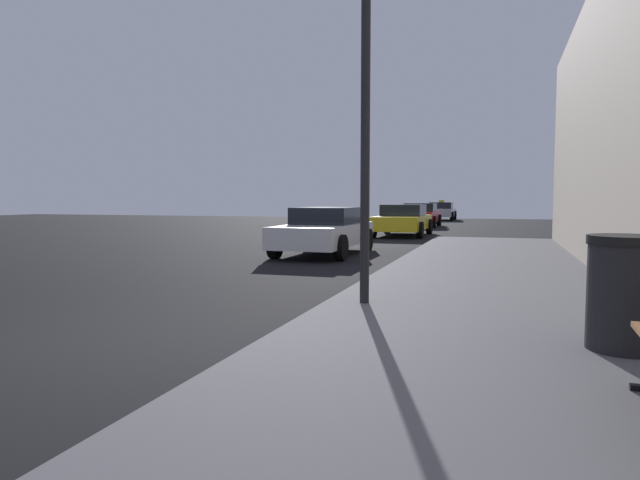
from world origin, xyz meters
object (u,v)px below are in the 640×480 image
(trash_bin, at_px, (626,293))
(car_yellow, at_px, (403,220))
(street_lamp, at_px, (366,48))
(car_red, at_px, (420,215))
(car_silver, at_px, (441,211))
(car_white, at_px, (325,230))

(trash_bin, bearing_deg, car_yellow, 105.78)
(street_lamp, height_order, car_yellow, street_lamp)
(car_yellow, relative_size, car_red, 1.10)
(car_red, relative_size, car_silver, 1.02)
(car_yellow, xyz_separation_m, car_silver, (-0.25, 17.80, -0.00))
(trash_bin, relative_size, car_white, 0.24)
(car_yellow, distance_m, car_red, 7.83)
(trash_bin, distance_m, street_lamp, 4.15)
(car_white, distance_m, car_yellow, 8.45)
(street_lamp, relative_size, car_silver, 1.19)
(car_white, distance_m, car_red, 16.25)
(car_red, bearing_deg, car_silver, -90.69)
(trash_bin, bearing_deg, street_lamp, 151.09)
(trash_bin, xyz_separation_m, street_lamp, (-2.74, 1.51, 2.73))
(trash_bin, bearing_deg, car_red, 101.84)
(car_white, height_order, car_silver, car_silver)
(car_red, distance_m, car_silver, 9.98)
(car_white, bearing_deg, car_silver, -91.00)
(street_lamp, xyz_separation_m, car_yellow, (-2.17, 15.84, -2.75))
(car_yellow, bearing_deg, car_white, 85.21)
(trash_bin, distance_m, car_white, 10.54)
(car_silver, bearing_deg, car_yellow, 90.81)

